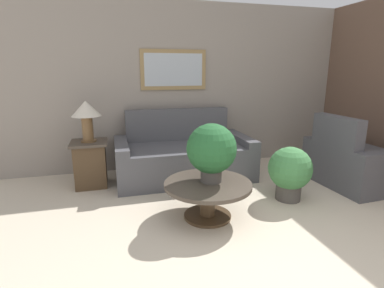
% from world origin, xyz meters
% --- Properties ---
extents(wall_back, '(6.70, 0.09, 2.60)m').
position_xyz_m(wall_back, '(-0.01, 3.31, 1.31)').
color(wall_back, gray).
rests_on(wall_back, ground_plane).
extents(couch_main, '(1.97, 1.00, 0.98)m').
position_xyz_m(couch_main, '(-0.50, 2.71, 0.31)').
color(couch_main, '#4C4C51').
rests_on(couch_main, ground_plane).
extents(armchair, '(0.93, 1.16, 0.98)m').
position_xyz_m(armchair, '(1.71, 1.80, 0.32)').
color(armchair, '#4C4C51').
rests_on(armchair, ground_plane).
extents(coffee_table, '(0.94, 0.94, 0.40)m').
position_xyz_m(coffee_table, '(-0.54, 1.39, 0.29)').
color(coffee_table, '#4C3823').
rests_on(coffee_table, ground_plane).
extents(side_table, '(0.48, 0.48, 0.63)m').
position_xyz_m(side_table, '(-1.81, 2.69, 0.32)').
color(side_table, '#4C3823').
rests_on(side_table, ground_plane).
extents(table_lamp, '(0.38, 0.38, 0.55)m').
position_xyz_m(table_lamp, '(-1.81, 2.69, 1.02)').
color(table_lamp, brown).
rests_on(table_lamp, side_table).
extents(potted_plant_on_table, '(0.53, 0.53, 0.63)m').
position_xyz_m(potted_plant_on_table, '(-0.49, 1.43, 0.75)').
color(potted_plant_on_table, '#4C4742').
rests_on(potted_plant_on_table, coffee_table).
extents(potted_plant_floor, '(0.53, 0.53, 0.67)m').
position_xyz_m(potted_plant_floor, '(0.58, 1.58, 0.37)').
color(potted_plant_floor, '#4C4742').
rests_on(potted_plant_floor, ground_plane).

